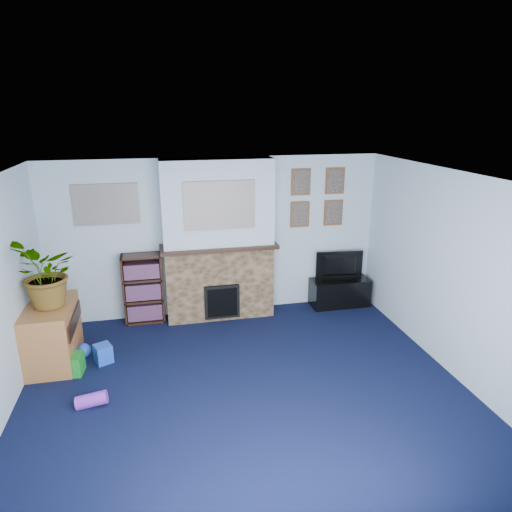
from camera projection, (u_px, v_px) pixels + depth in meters
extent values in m
cube|color=black|center=(246.00, 391.00, 5.18)|extent=(5.00, 4.50, 0.01)
cube|color=white|center=(244.00, 180.00, 4.44)|extent=(5.00, 4.50, 0.01)
cube|color=silver|center=(217.00, 237.00, 6.91)|extent=(5.00, 0.04, 2.40)
cube|color=silver|center=(317.00, 436.00, 2.72)|extent=(5.00, 0.04, 2.40)
cube|color=silver|center=(455.00, 276.00, 5.32)|extent=(0.04, 4.50, 2.40)
cube|color=brown|center=(220.00, 282.00, 6.92)|extent=(1.60, 0.40, 1.10)
cube|color=brown|center=(218.00, 204.00, 6.55)|extent=(1.60, 0.40, 1.30)
cube|color=brown|center=(219.00, 246.00, 6.71)|extent=(1.72, 0.50, 0.05)
cube|color=brown|center=(222.00, 302.00, 6.80)|extent=(0.52, 0.08, 0.52)
cube|color=brown|center=(222.00, 303.00, 6.76)|extent=(0.44, 0.02, 0.44)
cube|color=gray|center=(220.00, 205.00, 6.34)|extent=(1.00, 0.03, 0.68)
cube|color=gray|center=(106.00, 204.00, 6.40)|extent=(0.90, 0.03, 0.58)
cube|color=brown|center=(301.00, 182.00, 6.90)|extent=(0.30, 0.03, 0.40)
cube|color=brown|center=(335.00, 181.00, 7.01)|extent=(0.30, 0.03, 0.40)
cube|color=brown|center=(300.00, 214.00, 7.06)|extent=(0.30, 0.03, 0.40)
cube|color=brown|center=(333.00, 213.00, 7.17)|extent=(0.30, 0.03, 0.40)
cube|color=black|center=(340.00, 292.00, 7.40)|extent=(0.94, 0.39, 0.44)
imported|color=black|center=(341.00, 266.00, 7.28)|extent=(0.77, 0.17, 0.44)
cube|color=black|center=(144.00, 285.00, 6.87)|extent=(0.58, 0.02, 1.05)
cube|color=black|center=(124.00, 290.00, 6.69)|extent=(0.03, 0.28, 1.05)
cube|color=black|center=(162.00, 287.00, 6.80)|extent=(0.03, 0.28, 1.05)
cube|color=black|center=(146.00, 320.00, 6.90)|extent=(0.56, 0.28, 0.03)
cube|color=black|center=(144.00, 299.00, 6.80)|extent=(0.56, 0.28, 0.03)
cube|color=black|center=(143.00, 279.00, 6.70)|extent=(0.56, 0.28, 0.03)
cube|color=black|center=(141.00, 256.00, 6.59)|extent=(0.56, 0.28, 0.03)
cube|color=black|center=(145.00, 311.00, 6.85)|extent=(0.50, 0.22, 0.24)
cube|color=black|center=(144.00, 290.00, 6.74)|extent=(0.50, 0.22, 0.24)
cube|color=black|center=(142.00, 270.00, 6.64)|extent=(0.50, 0.22, 0.22)
cube|color=#A36534|center=(52.00, 336.00, 5.70)|extent=(0.55, 0.98, 0.77)
imported|color=#26661E|center=(46.00, 274.00, 5.41)|extent=(0.78, 0.87, 0.85)
cube|color=gold|center=(213.00, 241.00, 6.65)|extent=(0.09, 0.05, 0.13)
cylinder|color=#B2BFC6|center=(239.00, 239.00, 6.72)|extent=(0.05, 0.05, 0.15)
sphere|color=gray|center=(179.00, 243.00, 6.55)|extent=(0.13, 0.13, 0.13)
cylinder|color=blue|center=(262.00, 239.00, 6.80)|extent=(0.06, 0.06, 0.12)
cube|color=#198C26|center=(69.00, 363.00, 5.49)|extent=(0.33, 0.28, 0.25)
sphere|color=blue|center=(84.00, 351.00, 5.87)|extent=(0.18, 0.18, 0.18)
cube|color=blue|center=(103.00, 354.00, 5.75)|extent=(0.26, 0.26, 0.24)
cylinder|color=purple|center=(92.00, 400.00, 4.91)|extent=(0.34, 0.15, 0.20)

